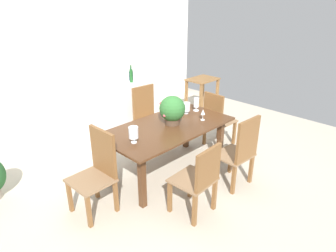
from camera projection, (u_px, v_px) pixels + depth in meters
ground_plane at (170, 172)px, 4.45m from camera, size 7.04×7.04×0.00m
back_wall at (71, 60)px, 5.62m from camera, size 6.40×0.10×2.60m
dining_table at (168, 132)px, 4.23m from camera, size 1.86×0.98×0.74m
chair_far_right at (147, 113)px, 5.14m from camera, size 0.50×0.47×1.02m
chair_head_end at (98, 168)px, 3.51m from camera, size 0.46×0.49×1.01m
chair_near_left at (200, 177)px, 3.41m from camera, size 0.49×0.47×0.91m
chair_near_right at (241, 150)px, 3.93m from camera, size 0.49×0.44×1.01m
chair_foot_end at (217, 118)px, 5.03m from camera, size 0.48×0.43×0.97m
flower_centerpiece at (172, 110)px, 4.17m from camera, size 0.37×0.36×0.41m
crystal_vase_left at (186, 107)px, 4.59m from camera, size 0.11×0.11×0.17m
crystal_vase_center_near at (133, 133)px, 3.66m from camera, size 0.12×0.12×0.21m
crystal_vase_right at (196, 103)px, 4.69m from camera, size 0.09×0.09×0.21m
wine_glass at (203, 112)px, 4.34m from camera, size 0.06×0.06×0.16m
kitchen_counter at (105, 114)px, 5.35m from camera, size 1.84×0.67×0.95m
wine_bottle_tall at (99, 80)px, 5.17m from camera, size 0.08×0.08×0.32m
wine_bottle_dark at (131, 75)px, 5.60m from camera, size 0.08×0.08×0.25m
wine_bottle_clear at (131, 75)px, 5.46m from camera, size 0.06×0.06×0.32m
wine_bottle_green at (88, 85)px, 5.01m from camera, size 0.07×0.07×0.22m
side_table at (202, 88)px, 6.49m from camera, size 0.64×0.49×0.78m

